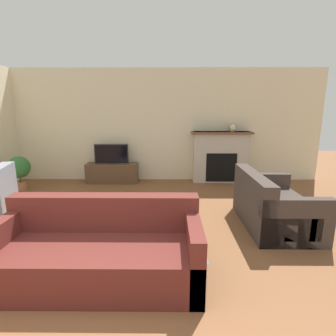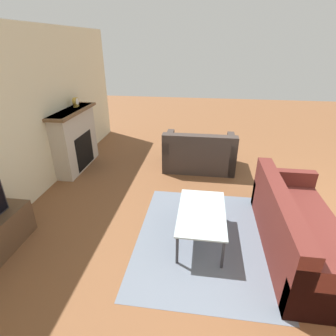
# 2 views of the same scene
# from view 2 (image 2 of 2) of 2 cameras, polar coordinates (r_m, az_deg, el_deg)

# --- Properties ---
(area_rug) EXTENTS (2.27, 1.81, 0.00)m
(area_rug) POSITION_cam_2_polar(r_m,az_deg,el_deg) (3.75, 7.95, -14.80)
(area_rug) COLOR slate
(area_rug) RESTS_ON ground_plane
(fireplace) EXTENTS (1.44, 0.38, 1.23)m
(fireplace) POSITION_cam_2_polar(r_m,az_deg,el_deg) (5.70, -19.50, 6.09)
(fireplace) COLOR #BCB2A3
(fireplace) RESTS_ON ground_plane
(couch_sectional) EXTENTS (2.08, 0.87, 0.82)m
(couch_sectional) POSITION_cam_2_polar(r_m,az_deg,el_deg) (3.75, 26.34, -12.08)
(couch_sectional) COLOR #5B231E
(couch_sectional) RESTS_ON ground_plane
(couch_loveseat) EXTENTS (0.93, 1.44, 0.82)m
(couch_loveseat) POSITION_cam_2_polar(r_m,az_deg,el_deg) (5.52, 6.77, 2.90)
(couch_loveseat) COLOR #3D332D
(couch_loveseat) RESTS_ON ground_plane
(coffee_table) EXTENTS (1.07, 0.61, 0.43)m
(coffee_table) POSITION_cam_2_polar(r_m,az_deg,el_deg) (3.51, 7.33, -9.95)
(coffee_table) COLOR #333338
(coffee_table) RESTS_ON ground_plane
(mantel_clock) EXTENTS (0.16, 0.07, 0.19)m
(mantel_clock) POSITION_cam_2_polar(r_m,az_deg,el_deg) (5.74, -19.44, 13.41)
(mantel_clock) COLOR #B79338
(mantel_clock) RESTS_ON fireplace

